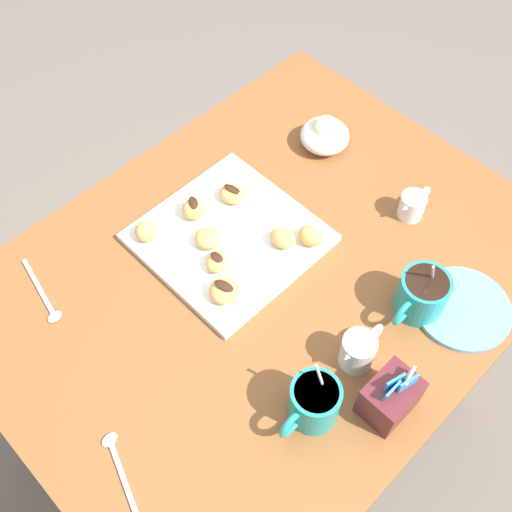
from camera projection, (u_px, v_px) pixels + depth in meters
The scene contains 24 objects.
ground_plane at pixel (263, 409), 1.80m from camera, with size 8.00×8.00×0.00m, color #665B51.
dining_table at pixel (266, 306), 1.29m from camera, with size 1.06×0.82×0.74m.
pastry_plate_square at pixel (230, 237), 1.22m from camera, with size 0.31×0.31×0.02m, color silver.
coffee_mug_teal_left at pixel (422, 294), 1.10m from camera, with size 0.13×0.09×0.13m.
coffee_mug_teal_right at pixel (313, 402), 0.99m from camera, with size 0.12×0.08×0.14m.
cream_pitcher_white at pixel (359, 350), 1.05m from camera, with size 0.10×0.06×0.07m.
sugar_caddy at pixel (390, 397), 1.00m from camera, with size 0.09×0.07×0.11m.
ice_cream_bowl at pixel (325, 134), 1.35m from camera, with size 0.11×0.11×0.08m.
chocolate_sauce_pitcher at pixel (413, 205), 1.24m from camera, with size 0.09×0.05×0.06m.
saucer_sky_left at pixel (463, 308), 1.13m from camera, with size 0.18×0.18×0.01m, color #66A8DB.
loose_spoon_near_saucer at pixel (119, 467), 0.98m from camera, with size 0.07×0.15×0.01m.
loose_spoon_by_plate at pixel (45, 298), 1.15m from camera, with size 0.05×0.16×0.01m.
beignet_0 at pixel (147, 231), 1.20m from camera, with size 0.04×0.05×0.03m, color #DBA351.
beignet_1 at pixel (208, 238), 1.19m from camera, with size 0.05×0.05×0.03m, color #DBA351.
beignet_2 at pixel (217, 262), 1.16m from camera, with size 0.04×0.05×0.03m, color #DBA351.
chocolate_drizzle_2 at pixel (217, 257), 1.15m from camera, with size 0.03×0.02×0.01m, color #381E11.
beignet_3 at pixel (232, 194), 1.25m from camera, with size 0.06×0.05×0.03m, color #DBA351.
chocolate_drizzle_3 at pixel (232, 189), 1.24m from camera, with size 0.04×0.02×0.01m, color #381E11.
beignet_4 at pixel (225, 291), 1.12m from camera, with size 0.06×0.06×0.03m, color #DBA351.
chocolate_drizzle_4 at pixel (224, 286), 1.11m from camera, with size 0.04×0.02×0.01m, color #381E11.
beignet_5 at pixel (194, 209), 1.23m from camera, with size 0.05×0.05×0.04m, color #DBA351.
chocolate_drizzle_5 at pixel (193, 202), 1.21m from camera, with size 0.03×0.02×0.01m, color #381E11.
beignet_6 at pixel (283, 238), 1.19m from camera, with size 0.05×0.04×0.04m, color #DBA351.
beignet_7 at pixel (310, 236), 1.19m from camera, with size 0.04×0.05×0.04m, color #DBA351.
Camera 1 is at (0.47, 0.44, 1.74)m, focal length 43.34 mm.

